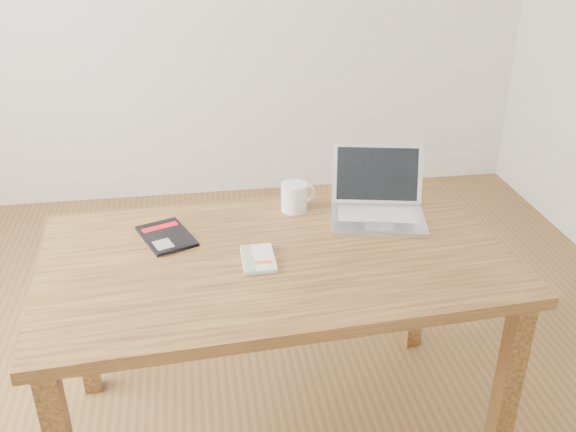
{
  "coord_description": "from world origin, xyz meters",
  "views": [
    {
      "loc": [
        -0.1,
        -1.9,
        1.79
      ],
      "look_at": [
        0.19,
        -0.08,
        0.85
      ],
      "focal_mm": 40.0,
      "sensor_mm": 36.0,
      "label": 1
    }
  ],
  "objects": [
    {
      "name": "room",
      "position": [
        -0.07,
        0.0,
        1.36
      ],
      "size": [
        4.04,
        4.04,
        2.7
      ],
      "color": "brown",
      "rests_on": "ground"
    },
    {
      "name": "black_guidebook",
      "position": [
        -0.21,
        0.02,
        0.76
      ],
      "size": [
        0.22,
        0.26,
        0.01
      ],
      "rotation": [
        0.0,
        0.0,
        0.37
      ],
      "color": "black",
      "rests_on": "desk"
    },
    {
      "name": "white_guidebook",
      "position": [
        0.08,
        -0.17,
        0.76
      ],
      "size": [
        0.1,
        0.17,
        0.01
      ],
      "rotation": [
        0.0,
        0.0,
        -0.0
      ],
      "color": "silver",
      "rests_on": "desk"
    },
    {
      "name": "coffee_mug",
      "position": [
        0.25,
        0.17,
        0.8
      ],
      "size": [
        0.13,
        0.1,
        0.1
      ],
      "rotation": [
        0.0,
        0.0,
        0.39
      ],
      "color": "white",
      "rests_on": "desk"
    },
    {
      "name": "laptop",
      "position": [
        0.53,
        0.08,
        0.8
      ],
      "size": [
        0.38,
        0.37,
        0.22
      ],
      "rotation": [
        0.0,
        0.0,
        -0.21
      ],
      "color": "silver",
      "rests_on": "desk"
    },
    {
      "name": "desk",
      "position": [
        0.14,
        -0.14,
        0.66
      ],
      "size": [
        1.54,
        0.94,
        0.75
      ],
      "rotation": [
        0.0,
        0.0,
        0.06
      ],
      "color": "brown",
      "rests_on": "ground"
    }
  ]
}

